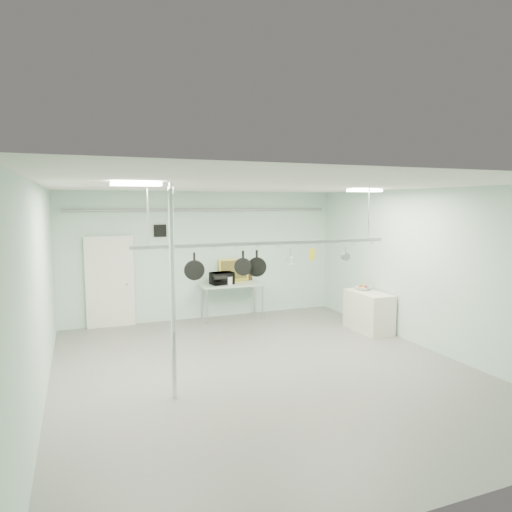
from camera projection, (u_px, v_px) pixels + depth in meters
name	position (u px, v px, depth m)	size (l,w,h in m)	color
floor	(264.00, 370.00, 8.00)	(8.00, 8.00, 0.00)	gray
ceiling	(265.00, 186.00, 7.64)	(7.00, 8.00, 0.02)	silver
back_wall	(204.00, 255.00, 11.52)	(7.00, 0.02, 3.20)	silver
right_wall	(426.00, 269.00, 9.09)	(0.02, 8.00, 3.20)	silver
door	(110.00, 283.00, 10.70)	(1.10, 0.10, 2.20)	silver
wall_vent	(160.00, 231.00, 11.02)	(0.30, 0.04, 0.30)	black
conduit_pipe	(205.00, 210.00, 11.30)	(0.07, 0.07, 6.60)	gray
chrome_pole	(173.00, 293.00, 6.65)	(0.08, 0.08, 3.20)	silver
prep_table	(232.00, 286.00, 11.46)	(1.60, 0.70, 0.91)	#9BB6A7
side_cabinet	(369.00, 312.00, 10.39)	(0.60, 1.20, 0.90)	silver
pot_rack	(269.00, 241.00, 8.10)	(4.80, 0.06, 1.00)	#B7B7BC
light_panel_left	(136.00, 184.00, 6.11)	(0.65, 0.30, 0.05)	white
light_panel_right	(365.00, 190.00, 9.07)	(0.65, 0.30, 0.05)	white
microwave	(222.00, 278.00, 11.33)	(0.55, 0.37, 0.30)	black
coffee_canister	(229.00, 281.00, 11.27)	(0.15, 0.15, 0.20)	silver
painting_large	(234.00, 270.00, 11.75)	(0.78, 0.05, 0.58)	gold
painting_small	(247.00, 276.00, 11.90)	(0.30, 0.04, 0.25)	#341F12
fruit_bowl	(364.00, 288.00, 10.62)	(0.35, 0.35, 0.08)	silver
skillet_left	(194.00, 267.00, 7.66)	(0.34, 0.06, 0.47)	black
skillet_mid	(243.00, 263.00, 7.97)	(0.31, 0.06, 0.45)	black
skillet_right	(257.00, 264.00, 8.06)	(0.35, 0.06, 0.49)	black
whisk	(290.00, 257.00, 8.29)	(0.16, 0.16, 0.29)	#AFAEB3
grater	(312.00, 254.00, 8.45)	(0.10, 0.02, 0.24)	yellow
saucepan	(346.00, 254.00, 8.71)	(0.15, 0.09, 0.27)	#ACABB0
fruit_cluster	(364.00, 286.00, 10.62)	(0.24, 0.24, 0.09)	#A8210F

